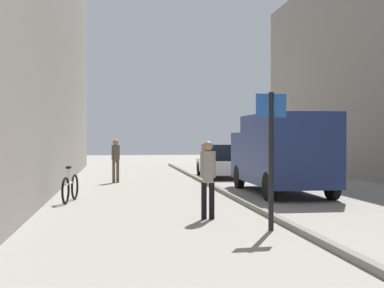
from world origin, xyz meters
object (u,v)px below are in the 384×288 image
pedestrian_main_foreground (208,174)px  pedestrian_mid_block (116,158)px  parked_car (222,161)px  bicycle_leaning (70,188)px  delivery_van (281,152)px  street_sign_post (271,148)px

pedestrian_main_foreground → pedestrian_mid_block: pedestrian_mid_block is taller
pedestrian_mid_block → parked_car: pedestrian_mid_block is taller
parked_car → bicycle_leaning: bearing=-124.0°
pedestrian_mid_block → bicycle_leaning: bearing=-123.8°
delivery_van → street_sign_post: street_sign_post is taller
pedestrian_main_foreground → street_sign_post: size_ratio=0.64×
street_sign_post → delivery_van: bearing=-114.2°
pedestrian_mid_block → pedestrian_main_foreground: bearing=-100.9°
delivery_van → street_sign_post: size_ratio=2.05×
delivery_van → pedestrian_mid_block: bearing=137.3°
pedestrian_main_foreground → delivery_van: 5.74m
pedestrian_main_foreground → bicycle_leaning: pedestrian_main_foreground is taller
delivery_van → parked_car: 6.94m
delivery_van → bicycle_leaning: 6.53m
pedestrian_main_foreground → street_sign_post: street_sign_post is taller
street_sign_post → pedestrian_mid_block: bearing=-80.0°
pedestrian_main_foreground → bicycle_leaning: (-3.18, 3.52, -0.59)m
pedestrian_mid_block → street_sign_post: 11.48m
delivery_van → parked_car: size_ratio=1.26×
pedestrian_mid_block → delivery_van: 7.03m
pedestrian_mid_block → street_sign_post: (2.92, -11.09, 0.57)m
delivery_van → street_sign_post: (-2.22, -6.30, 0.23)m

